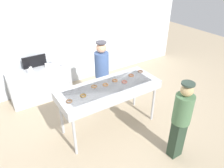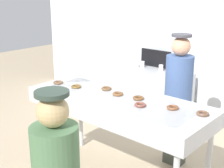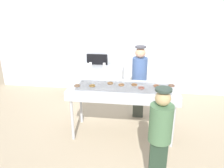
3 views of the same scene
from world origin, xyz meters
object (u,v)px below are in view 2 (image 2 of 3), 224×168
(chocolate_donut_0, at_px, (76,86))
(chocolate_donut_5, at_px, (173,108))
(prep_counter, at_px, (147,92))
(chocolate_donut_1, at_px, (106,89))
(paper_cup_3, at_px, (136,65))
(menu_display, at_px, (156,58))
(paper_cup_2, at_px, (177,68))
(chocolate_donut_3, at_px, (138,98))
(chocolate_donut_6, at_px, (58,82))
(paper_cup_4, at_px, (175,74))
(paper_cup_1, at_px, (161,68))
(chocolate_donut_4, at_px, (203,114))
(worker_baker, at_px, (178,93))
(paper_cup_0, at_px, (142,64))
(chocolate_donut_2, at_px, (118,94))
(fryer_conveyor, at_px, (117,105))
(chocolate_donut_7, at_px, (140,105))

(chocolate_donut_0, xyz_separation_m, chocolate_donut_5, (1.23, 0.16, 0.00))
(prep_counter, bearing_deg, chocolate_donut_1, -70.05)
(paper_cup_3, distance_m, menu_display, 0.36)
(menu_display, bearing_deg, paper_cup_2, -2.93)
(prep_counter, bearing_deg, chocolate_donut_3, -57.96)
(chocolate_donut_6, bearing_deg, chocolate_donut_5, 7.04)
(chocolate_donut_3, height_order, paper_cup_4, chocolate_donut_3)
(chocolate_donut_6, relative_size, paper_cup_1, 1.16)
(chocolate_donut_4, distance_m, paper_cup_1, 2.42)
(worker_baker, bearing_deg, prep_counter, -41.35)
(chocolate_donut_4, height_order, paper_cup_1, chocolate_donut_4)
(paper_cup_0, height_order, paper_cup_1, same)
(chocolate_donut_2, height_order, chocolate_donut_3, same)
(prep_counter, bearing_deg, worker_baker, -42.28)
(paper_cup_0, bearing_deg, chocolate_donut_2, -61.37)
(paper_cup_0, bearing_deg, fryer_conveyor, -61.13)
(prep_counter, xyz_separation_m, paper_cup_0, (-0.15, 0.04, 0.47))
(chocolate_donut_4, height_order, prep_counter, chocolate_donut_4)
(chocolate_donut_4, bearing_deg, chocolate_donut_6, -172.56)
(chocolate_donut_4, relative_size, chocolate_donut_5, 1.00)
(paper_cup_0, distance_m, paper_cup_1, 0.39)
(paper_cup_1, relative_size, paper_cup_3, 1.00)
(chocolate_donut_2, distance_m, chocolate_donut_7, 0.41)
(chocolate_donut_1, distance_m, chocolate_donut_5, 0.91)
(fryer_conveyor, xyz_separation_m, menu_display, (-0.92, 2.13, 0.04))
(chocolate_donut_1, height_order, paper_cup_2, chocolate_donut_1)
(chocolate_donut_0, distance_m, prep_counter, 2.09)
(prep_counter, xyz_separation_m, paper_cup_1, (0.23, 0.04, 0.47))
(fryer_conveyor, distance_m, chocolate_donut_2, 0.13)
(chocolate_donut_6, relative_size, worker_baker, 0.07)
(chocolate_donut_3, bearing_deg, chocolate_donut_2, -171.31)
(chocolate_donut_7, height_order, paper_cup_0, chocolate_donut_7)
(chocolate_donut_1, distance_m, paper_cup_4, 1.64)
(chocolate_donut_4, bearing_deg, menu_display, 133.10)
(chocolate_donut_0, bearing_deg, chocolate_donut_6, -173.58)
(prep_counter, distance_m, paper_cup_4, 0.78)
(chocolate_donut_5, xyz_separation_m, worker_baker, (-0.34, 0.70, -0.11))
(chocolate_donut_2, height_order, paper_cup_0, chocolate_donut_2)
(worker_baker, relative_size, paper_cup_0, 16.00)
(chocolate_donut_0, xyz_separation_m, chocolate_donut_2, (0.55, 0.12, 0.00))
(chocolate_donut_2, height_order, worker_baker, worker_baker)
(chocolate_donut_3, distance_m, chocolate_donut_7, 0.20)
(fryer_conveyor, xyz_separation_m, paper_cup_2, (-0.47, 2.11, -0.06))
(chocolate_donut_4, distance_m, paper_cup_2, 2.41)
(prep_counter, distance_m, menu_display, 0.61)
(chocolate_donut_2, height_order, chocolate_donut_7, same)
(chocolate_donut_7, relative_size, paper_cup_3, 1.16)
(fryer_conveyor, height_order, paper_cup_2, fryer_conveyor)
(chocolate_donut_6, height_order, prep_counter, chocolate_donut_6)
(chocolate_donut_1, xyz_separation_m, chocolate_donut_4, (1.20, 0.03, 0.00))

